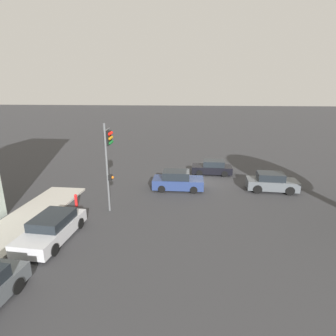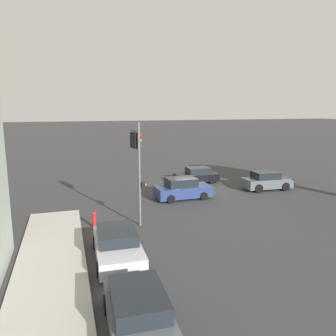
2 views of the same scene
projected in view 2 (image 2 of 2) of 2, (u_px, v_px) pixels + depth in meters
ground_plane at (193, 189)px, 27.56m from camera, size 300.00×300.00×0.00m
traffic_signal at (137, 151)px, 18.76m from camera, size 0.69×1.58×5.96m
crossing_car_0 at (267, 181)px, 27.34m from camera, size 4.04×1.99×1.52m
crossing_car_1 at (197, 175)px, 29.89m from camera, size 3.90×1.92×1.40m
crossing_car_2 at (182, 189)px, 24.59m from camera, size 4.22×2.08×1.59m
parked_car_0 at (117, 245)px, 14.75m from camera, size 2.14×4.50×1.36m
parked_car_1 at (139, 315)px, 9.72m from camera, size 2.02×4.54×1.39m
fire_hydrant at (94, 219)px, 18.61m from camera, size 0.22×0.22×0.92m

